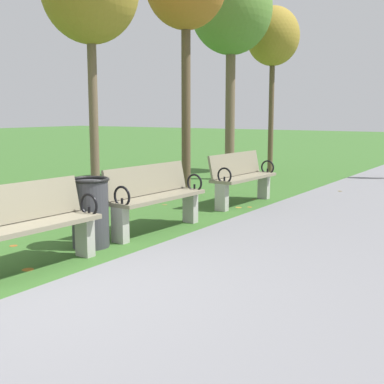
% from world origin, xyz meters
% --- Properties ---
extents(ground_plane, '(80.00, 80.00, 0.00)m').
position_xyz_m(ground_plane, '(0.00, 0.00, 0.00)').
color(ground_plane, '#386628').
extents(park_bench_1, '(0.55, 1.62, 0.90)m').
position_xyz_m(park_bench_1, '(-0.50, 0.12, 0.49)').
color(park_bench_1, gray).
rests_on(park_bench_1, ground).
extents(park_bench_2, '(0.55, 1.62, 0.90)m').
position_xyz_m(park_bench_2, '(-0.50, 2.28, 0.49)').
color(park_bench_2, gray).
rests_on(park_bench_2, ground).
extents(park_bench_3, '(0.53, 1.62, 0.90)m').
position_xyz_m(park_bench_3, '(-0.50, 4.80, 0.49)').
color(park_bench_3, gray).
rests_on(park_bench_3, ground).
extents(tree_4, '(1.89, 1.89, 5.00)m').
position_xyz_m(tree_4, '(-2.33, 7.64, 3.91)').
color(tree_4, brown).
rests_on(tree_4, ground).
extents(tree_5, '(1.39, 1.39, 4.34)m').
position_xyz_m(tree_5, '(-2.18, 9.63, 3.53)').
color(tree_5, brown).
rests_on(tree_5, ground).
extents(trash_bin, '(0.48, 0.48, 0.84)m').
position_xyz_m(trash_bin, '(-0.65, 1.19, 0.42)').
color(trash_bin, '#38383D').
rests_on(trash_bin, ground).
extents(scattered_leaves, '(5.38, 8.42, 0.02)m').
position_xyz_m(scattered_leaves, '(-0.37, 2.67, 0.01)').
color(scattered_leaves, brown).
rests_on(scattered_leaves, ground).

